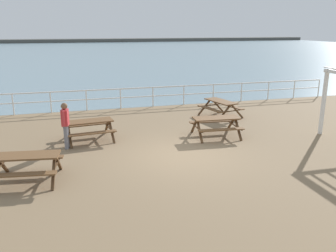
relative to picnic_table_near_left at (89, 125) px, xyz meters
The scene contains 9 objects.
ground_plane 3.90m from the picnic_table_near_left, 41.69° to the right, with size 30.00×24.00×0.20m, color #846B4C.
sea_band 50.28m from the picnic_table_near_left, 86.73° to the left, with size 142.00×90.00×0.01m, color gray.
distant_shoreline 93.24m from the picnic_table_near_left, 88.24° to the left, with size 142.00×6.00×1.80m, color #4C4C47.
seaward_railing 5.94m from the picnic_table_near_left, 61.08° to the left, with size 23.07×0.07×1.08m.
picnic_table_near_left is the anchor object (origin of this frame).
picnic_table_mid_centre 4.94m from the picnic_table_near_left, 10.02° to the right, with size 1.90×1.66×0.80m.
picnic_table_far_left 3.86m from the picnic_table_near_left, 119.95° to the right, with size 2.00×1.76×0.80m.
picnic_table_seaward 6.72m from the picnic_table_near_left, 18.30° to the left, with size 1.87×2.09×0.80m.
visitor 1.18m from the picnic_table_near_left, 138.56° to the right, with size 0.28×0.52×1.66m.
Camera 1 is at (-3.53, -10.83, 4.21)m, focal length 38.10 mm.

